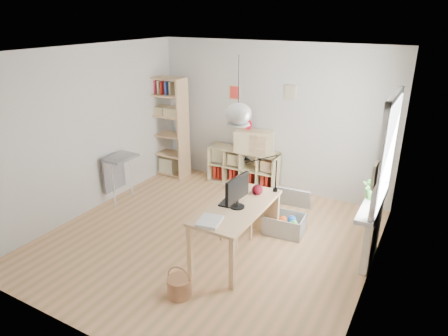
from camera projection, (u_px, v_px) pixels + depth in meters
The scene contains 20 objects.
ground at pixel (208, 239), 5.96m from camera, with size 4.50×4.50×0.00m, color tan.
room_shell at pixel (238, 114), 4.86m from camera, with size 4.50×4.50×4.50m.
window_unit at pixel (388, 153), 4.87m from camera, with size 0.07×1.16×1.46m.
radiator at pixel (372, 234), 5.31m from camera, with size 0.10×0.80×0.80m, color white.
windowsill at pixel (372, 204), 5.18m from camera, with size 0.22×1.20×0.06m, color silver.
desk at pixel (237, 212), 5.35m from camera, with size 0.70×1.50×0.75m.
cube_shelf at pixel (243, 169), 7.76m from camera, with size 1.40×0.38×0.72m.
tall_bookshelf at pixel (167, 123), 7.95m from camera, with size 0.80×0.38×2.00m.
side_table at pixel (118, 166), 6.92m from camera, with size 0.40×0.55×0.85m.
chair at pixel (238, 213), 5.80m from camera, with size 0.44×0.44×0.74m.
wicker_basket at pixel (179, 286), 4.72m from camera, with size 0.29×0.29×0.40m.
storage_chest at pixel (286, 219), 6.09m from camera, with size 0.64×0.71×0.63m.
monitor at pixel (237, 190), 5.19m from camera, with size 0.20×0.50×0.43m.
keyboard at pixel (230, 200), 5.45m from camera, with size 0.17×0.45×0.02m, color black.
task_lamp at pixel (259, 168), 5.67m from camera, with size 0.48×0.18×0.51m.
yarn_ball at pixel (257, 190), 5.60m from camera, with size 0.15×0.15×0.15m, color #430913.
paper_tray at pixel (210, 221), 4.89m from camera, with size 0.27×0.33×0.03m, color silver.
drawer_chest at pixel (254, 141), 7.39m from camera, with size 0.71×0.32×0.40m, color beige.
red_vase at pixel (248, 125), 7.34m from camera, with size 0.16×0.16×0.20m, color maroon.
potted_plant at pixel (374, 187), 5.20m from camera, with size 0.30×0.26×0.34m, color #2D6827.
Camera 1 is at (2.72, -4.40, 3.16)m, focal length 32.00 mm.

